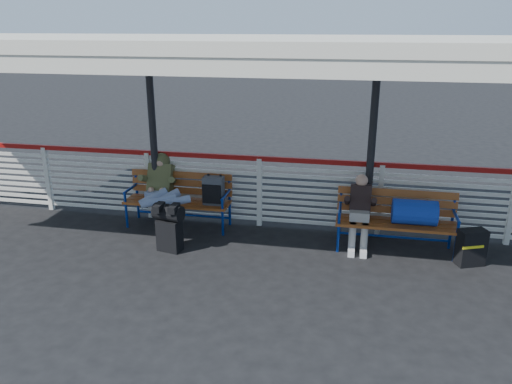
% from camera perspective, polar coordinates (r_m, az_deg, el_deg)
% --- Properties ---
extents(ground, '(60.00, 60.00, 0.00)m').
position_cam_1_polar(ground, '(7.03, -2.62, -9.60)').
color(ground, black).
rests_on(ground, ground).
extents(fence, '(12.08, 0.08, 1.24)m').
position_cam_1_polar(fence, '(8.48, 0.40, 0.33)').
color(fence, silver).
rests_on(fence, ground).
extents(canopy, '(12.60, 3.60, 3.16)m').
position_cam_1_polar(canopy, '(7.04, -1.23, 16.32)').
color(canopy, silver).
rests_on(canopy, ground).
extents(luggage_stack, '(0.50, 0.34, 0.75)m').
position_cam_1_polar(luggage_stack, '(7.73, -9.91, -3.81)').
color(luggage_stack, black).
rests_on(luggage_stack, ground).
extents(bench_left, '(1.80, 0.56, 0.94)m').
position_cam_1_polar(bench_left, '(8.53, -7.55, -0.16)').
color(bench_left, '#A94820').
rests_on(bench_left, ground).
extents(bench_right, '(1.80, 0.56, 0.92)m').
position_cam_1_polar(bench_right, '(7.86, 16.84, -2.37)').
color(bench_right, '#A94820').
rests_on(bench_right, ground).
extents(traveler_man, '(0.94, 1.55, 0.77)m').
position_cam_1_polar(traveler_man, '(8.32, -10.69, -0.22)').
color(traveler_man, '#8F9EC0').
rests_on(traveler_man, ground).
extents(companion_person, '(0.32, 0.66, 1.15)m').
position_cam_1_polar(companion_person, '(7.83, 11.77, -2.17)').
color(companion_person, '#ACA59C').
rests_on(companion_person, ground).
extents(suitcase_side, '(0.44, 0.36, 0.54)m').
position_cam_1_polar(suitcase_side, '(7.87, 23.37, -5.83)').
color(suitcase_side, black).
rests_on(suitcase_side, ground).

